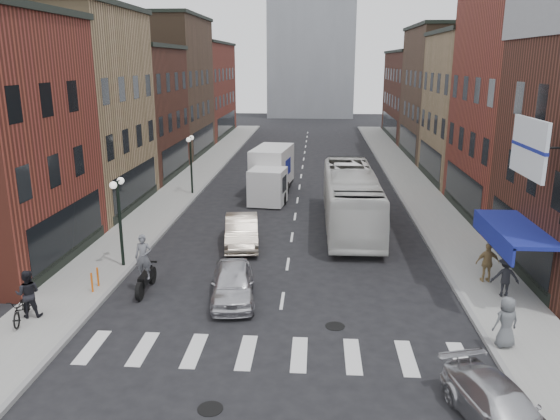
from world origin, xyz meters
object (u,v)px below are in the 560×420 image
Objects in this scene: sedan_left_far at (242,231)px; transit_bus at (351,199)px; motorcycle_rider at (144,266)px; parked_bicycle at (22,309)px; ped_right_b at (487,263)px; box_truck at (271,173)px; streetlamp_far at (191,154)px; ped_right_a at (505,276)px; bike_rack at (95,280)px; sedan_left_near at (233,283)px; curb_car at (501,408)px; streetlamp_near at (119,206)px; ped_right_c at (506,322)px; billboard_sign at (531,150)px; ped_left_solo at (28,294)px.

transit_bus is at bearing 25.37° from sedan_left_far.
motorcycle_rider is 4.69m from parked_bicycle.
motorcycle_rider is 1.38× the size of parked_bicycle.
box_truck is at bearing -59.61° from ped_right_b.
streetlamp_far reaches higher than parked_bicycle.
ped_right_a is 1.46m from ped_right_b.
motorcycle_rider reaches higher than bike_rack.
curb_car is (7.94, -7.24, -0.12)m from sedan_left_near.
streetlamp_near is 1.02× the size of curb_car.
streetlamp_near is 16.19m from ped_right_c.
billboard_sign is at bearing -10.12° from sedan_left_near.
streetlamp_near reaches higher than sedan_left_far.
ped_right_a is at bearing -3.43° from sedan_left_near.
sedan_left_near is 10.63m from ped_right_a.
billboard_sign is at bearing -39.84° from sedan_left_far.
billboard_sign is 0.92× the size of curb_car.
ped_right_c is at bearing -57.85° from box_truck.
sedan_left_far is at bearing 61.38° from motorcycle_rider.
ped_right_a is at bearing -60.38° from transit_bus.
ped_right_a is (0.08, 1.24, -5.17)m from billboard_sign.
sedan_left_near is 9.88m from ped_right_c.
ped_right_c reaches higher than sedan_left_near.
sedan_left_far is at bearing -25.84° from ped_right_b.
sedan_left_far is 13.89m from ped_right_c.
box_truck is at bearing 57.20° from parked_bicycle.
box_truck reaches higher than ped_left_solo.
streetlamp_far is 1.68× the size of motorcycle_rider.
billboard_sign reaches higher than ped_right_a.
curb_car reaches higher than parked_bicycle.
bike_rack is 0.45× the size of ped_left_solo.
sedan_left_far is 16.18m from curb_car.
sedan_left_far is at bearing -19.95° from ped_right_a.
ped_right_b reaches higher than bike_rack.
transit_bus reaches higher than bike_rack.
parked_bicycle is at bearing -133.36° from sedan_left_far.
box_truck is (5.51, 14.10, -1.31)m from streetlamp_near.
box_truck is 17.17m from sedan_left_near.
parked_bicycle is (-12.25, -12.79, -1.01)m from transit_bus.
billboard_sign is 12.76m from transit_bus.
parked_bicycle is (-7.17, -19.74, -0.99)m from box_truck.
curb_car is at bearing -64.41° from box_truck.
bike_rack is 8.04m from sedan_left_far.
ped_left_solo is at bearing -174.27° from billboard_sign.
bike_rack is at bearing -137.18° from sedan_left_far.
parked_bicycle is at bearing -139.78° from motorcycle_rider.
bike_rack is 0.48× the size of ped_right_b.
box_truck is 8.61m from transit_bus.
curb_car is at bearing -29.15° from bike_rack.
motorcycle_rider is 14.25m from ped_right_a.
bike_rack is at bearing 50.76° from parked_bicycle.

